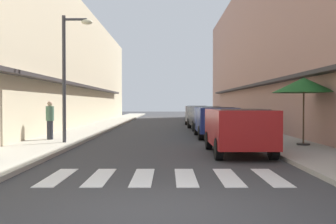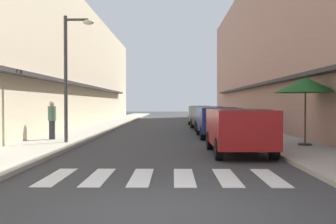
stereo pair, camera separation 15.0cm
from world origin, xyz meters
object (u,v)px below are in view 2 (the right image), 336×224
parked_car_near (239,126)px  parked_car_far (207,115)px  parked_car_distant (200,113)px  parked_car_mid (217,118)px  pedestrian_walking_near (52,119)px  cafe_umbrella (305,85)px  street_lamp (71,64)px

parked_car_near → parked_car_far: 11.94m
parked_car_near → parked_car_distant: 18.77m
parked_car_mid → pedestrian_walking_near: bearing=-162.3°
cafe_umbrella → pedestrian_walking_near: 10.34m
parked_car_near → pedestrian_walking_near: size_ratio=2.52×
parked_car_distant → street_lamp: size_ratio=0.88×
parked_car_far → parked_car_distant: bearing=90.0°
parked_car_mid → parked_car_far: same height
cafe_umbrella → pedestrian_walking_near: (-9.99, 2.28, -1.33)m
street_lamp → cafe_umbrella: bearing=-6.4°
parked_car_distant → parked_car_mid: bearing=-90.0°
street_lamp → cafe_umbrella: (8.85, -0.99, -0.87)m
parked_car_far → parked_car_mid: bearing=-90.0°
parked_car_mid → cafe_umbrella: cafe_umbrella is taller
pedestrian_walking_near → parked_car_distant: bearing=130.9°
parked_car_distant → cafe_umbrella: (2.71, -17.01, 1.38)m
parked_car_near → pedestrian_walking_near: bearing=151.0°
parked_car_mid → street_lamp: 7.47m
parked_car_far → parked_car_distant: same height
parked_car_near → cafe_umbrella: 3.52m
pedestrian_walking_near → parked_car_mid: bearing=84.9°
parked_car_distant → parked_car_near: bearing=-90.0°
parked_car_far → parked_car_near: bearing=-90.0°
cafe_umbrella → pedestrian_walking_near: size_ratio=1.52×
street_lamp → cafe_umbrella: 8.94m
parked_car_mid → parked_car_far: bearing=90.0°
parked_car_far → cafe_umbrella: 10.62m
street_lamp → pedestrian_walking_near: 2.80m
parked_car_near → parked_car_far: (0.00, 11.94, 0.00)m
parked_car_distant → pedestrian_walking_near: (-7.28, -14.72, 0.05)m
parked_car_far → street_lamp: (-6.13, -9.18, 2.26)m
parked_car_mid → parked_car_distant: size_ratio=1.01×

